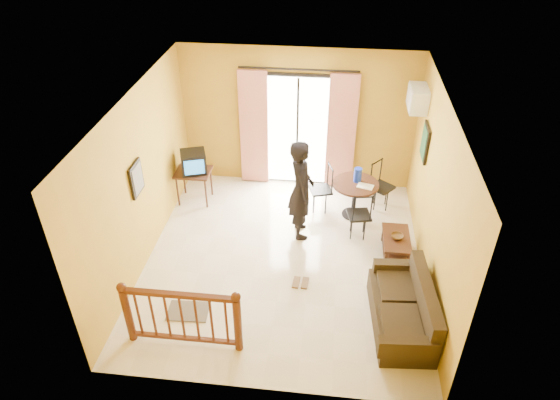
# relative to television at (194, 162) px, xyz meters

# --- Properties ---
(ground) EXTENTS (5.00, 5.00, 0.00)m
(ground) POSITION_rel_television_xyz_m (1.87, -1.56, -0.86)
(ground) COLOR beige
(ground) RESTS_ON ground
(room_shell) EXTENTS (5.00, 5.00, 5.00)m
(room_shell) POSITION_rel_television_xyz_m (1.87, -1.56, 0.84)
(room_shell) COLOR white
(room_shell) RESTS_ON ground
(balcony_door) EXTENTS (2.25, 0.14, 2.46)m
(balcony_door) POSITION_rel_television_xyz_m (1.87, 0.87, 0.33)
(balcony_door) COLOR black
(balcony_door) RESTS_ON ground
(tv_table) EXTENTS (0.66, 0.55, 0.66)m
(tv_table) POSITION_rel_television_xyz_m (-0.03, 0.00, -0.28)
(tv_table) COLOR black
(tv_table) RESTS_ON ground
(television) EXTENTS (0.56, 0.53, 0.41)m
(television) POSITION_rel_television_xyz_m (0.00, 0.00, 0.00)
(television) COLOR black
(television) RESTS_ON tv_table
(picture_left) EXTENTS (0.05, 0.42, 0.52)m
(picture_left) POSITION_rel_television_xyz_m (-0.35, -1.76, 0.69)
(picture_left) COLOR black
(picture_left) RESTS_ON room_shell
(dining_table) EXTENTS (0.84, 0.84, 0.70)m
(dining_table) POSITION_rel_television_xyz_m (3.03, -0.15, -0.31)
(dining_table) COLOR black
(dining_table) RESTS_ON ground
(water_jug) EXTENTS (0.14, 0.14, 0.27)m
(water_jug) POSITION_rel_television_xyz_m (3.05, -0.07, -0.03)
(water_jug) COLOR #132BB4
(water_jug) RESTS_ON dining_table
(serving_tray) EXTENTS (0.32, 0.25, 0.02)m
(serving_tray) POSITION_rel_television_xyz_m (3.19, -0.25, -0.15)
(serving_tray) COLOR white
(serving_tray) RESTS_ON dining_table
(dining_chairs) EXTENTS (1.67, 1.46, 0.95)m
(dining_chairs) POSITION_rel_television_xyz_m (3.01, -0.22, -0.86)
(dining_chairs) COLOR black
(dining_chairs) RESTS_ON ground
(air_conditioner) EXTENTS (0.31, 0.60, 0.40)m
(air_conditioner) POSITION_rel_television_xyz_m (3.96, 0.39, 1.29)
(air_conditioner) COLOR white
(air_conditioner) RESTS_ON room_shell
(botanical_print) EXTENTS (0.05, 0.50, 0.60)m
(botanical_print) POSITION_rel_television_xyz_m (4.08, -0.26, 0.79)
(botanical_print) COLOR black
(botanical_print) RESTS_ON room_shell
(coffee_table) EXTENTS (0.44, 0.80, 0.36)m
(coffee_table) POSITION_rel_television_xyz_m (3.72, -1.21, -0.62)
(coffee_table) COLOR black
(coffee_table) RESTS_ON ground
(bowl) EXTENTS (0.26, 0.26, 0.06)m
(bowl) POSITION_rel_television_xyz_m (3.72, -1.22, -0.47)
(bowl) COLOR #543A1C
(bowl) RESTS_ON coffee_table
(sofa) EXTENTS (0.87, 1.69, 0.78)m
(sofa) POSITION_rel_television_xyz_m (3.72, -2.79, -0.57)
(sofa) COLOR black
(sofa) RESTS_ON ground
(standing_person) EXTENTS (0.57, 0.75, 1.83)m
(standing_person) POSITION_rel_television_xyz_m (2.08, -0.80, 0.05)
(standing_person) COLOR black
(standing_person) RESTS_ON ground
(stair_balustrade) EXTENTS (1.63, 0.13, 1.04)m
(stair_balustrade) POSITION_rel_television_xyz_m (0.72, -3.46, -0.30)
(stair_balustrade) COLOR #471E0F
(stair_balustrade) RESTS_ON ground
(doormat) EXTENTS (0.62, 0.43, 0.02)m
(doormat) POSITION_rel_television_xyz_m (0.60, -2.89, -0.85)
(doormat) COLOR #595247
(doormat) RESTS_ON ground
(sandals) EXTENTS (0.26, 0.26, 0.03)m
(sandals) POSITION_rel_television_xyz_m (2.20, -2.10, -0.84)
(sandals) COLOR #543A1C
(sandals) RESTS_ON ground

